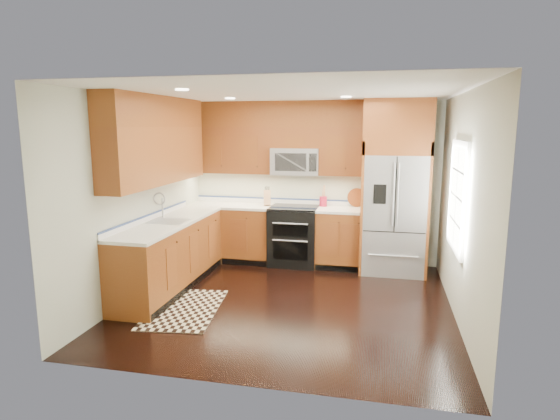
% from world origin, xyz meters
% --- Properties ---
extents(ground, '(4.00, 4.00, 0.00)m').
position_xyz_m(ground, '(0.00, 0.00, 0.00)').
color(ground, black).
rests_on(ground, ground).
extents(wall_back, '(4.00, 0.02, 2.60)m').
position_xyz_m(wall_back, '(0.00, 2.00, 1.30)').
color(wall_back, '#B4B9A7').
rests_on(wall_back, ground).
extents(wall_left, '(0.02, 4.00, 2.60)m').
position_xyz_m(wall_left, '(-2.00, 0.00, 1.30)').
color(wall_left, '#B4B9A7').
rests_on(wall_left, ground).
extents(wall_right, '(0.02, 4.00, 2.60)m').
position_xyz_m(wall_right, '(2.00, 0.00, 1.30)').
color(wall_right, '#B4B9A7').
rests_on(wall_right, ground).
extents(window, '(0.04, 1.10, 1.30)m').
position_xyz_m(window, '(1.98, 0.20, 1.40)').
color(window, white).
rests_on(window, ground).
extents(base_cabinets, '(2.85, 3.00, 0.90)m').
position_xyz_m(base_cabinets, '(-1.23, 0.90, 0.45)').
color(base_cabinets, brown).
rests_on(base_cabinets, ground).
extents(countertop, '(2.86, 3.01, 0.04)m').
position_xyz_m(countertop, '(-1.09, 1.01, 0.92)').
color(countertop, white).
rests_on(countertop, base_cabinets).
extents(upper_cabinets, '(2.85, 3.00, 1.15)m').
position_xyz_m(upper_cabinets, '(-1.15, 1.09, 2.02)').
color(upper_cabinets, brown).
rests_on(upper_cabinets, ground).
extents(range, '(0.76, 0.67, 0.95)m').
position_xyz_m(range, '(-0.25, 1.67, 0.47)').
color(range, black).
rests_on(range, ground).
extents(microwave, '(0.76, 0.40, 0.42)m').
position_xyz_m(microwave, '(-0.25, 1.80, 1.66)').
color(microwave, '#B2B2B7').
rests_on(microwave, ground).
extents(refrigerator, '(0.98, 0.75, 2.60)m').
position_xyz_m(refrigerator, '(1.30, 1.63, 1.30)').
color(refrigerator, '#B2B2B7').
rests_on(refrigerator, ground).
extents(sink_faucet, '(0.54, 0.44, 0.37)m').
position_xyz_m(sink_faucet, '(-1.73, 0.23, 0.99)').
color(sink_faucet, '#B2B2B7').
rests_on(sink_faucet, countertop).
extents(rug, '(0.97, 1.43, 0.01)m').
position_xyz_m(rug, '(-1.20, -0.50, 0.01)').
color(rug, black).
rests_on(rug, ground).
extents(knife_block, '(0.14, 0.18, 0.31)m').
position_xyz_m(knife_block, '(-0.72, 1.76, 1.07)').
color(knife_block, tan).
rests_on(knife_block, countertop).
extents(utensil_crock, '(0.14, 0.14, 0.34)m').
position_xyz_m(utensil_crock, '(0.19, 1.85, 1.06)').
color(utensil_crock, '#A81432').
rests_on(utensil_crock, countertop).
extents(cutting_board, '(0.36, 0.36, 0.02)m').
position_xyz_m(cutting_board, '(0.72, 1.94, 0.95)').
color(cutting_board, brown).
rests_on(cutting_board, countertop).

